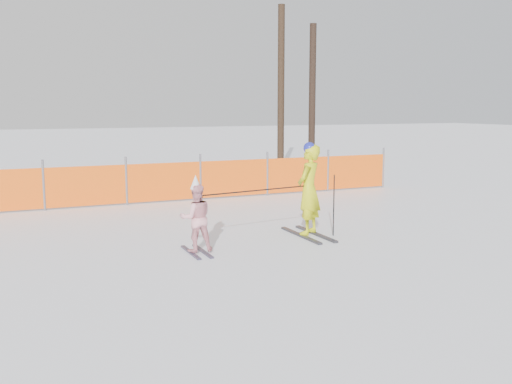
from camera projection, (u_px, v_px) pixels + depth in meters
ground at (268, 253)px, 9.92m from camera, size 120.00×120.00×0.00m
adult at (309, 190)px, 11.10m from camera, size 0.76×1.55×1.84m
child at (196, 217)px, 9.83m from camera, size 0.61×0.98×1.36m
ski_poles at (285, 196)px, 10.68m from camera, size 2.76×0.37×1.21m
safety_fence at (127, 184)px, 14.66m from camera, size 16.06×0.06×1.25m
tree_trunks at (295, 94)px, 21.75m from camera, size 1.21×1.01×6.33m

